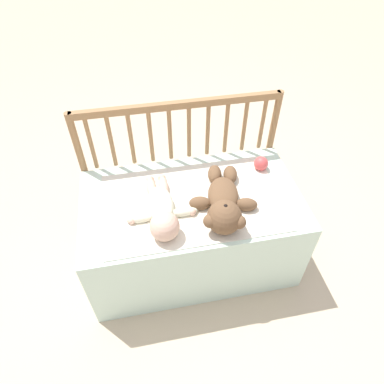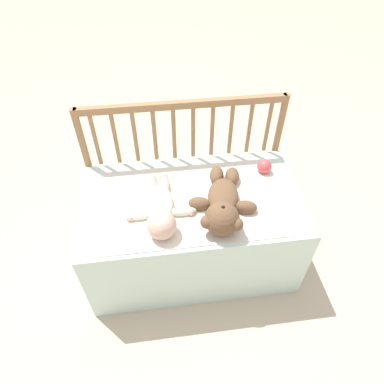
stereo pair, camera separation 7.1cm
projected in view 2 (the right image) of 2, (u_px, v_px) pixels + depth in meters
ground_plane at (192, 255)px, 2.02m from camera, size 12.00×12.00×0.00m
crib_mattress at (192, 230)px, 1.85m from camera, size 1.08×0.61×0.49m
crib_rail at (184, 142)px, 1.84m from camera, size 1.08×0.04×0.83m
blanket at (192, 202)px, 1.66m from camera, size 0.86×0.53×0.01m
teddy_bear at (223, 205)px, 1.57m from camera, size 0.33×0.47×0.16m
baby at (160, 210)px, 1.57m from camera, size 0.33×0.44×0.13m
toy_ball at (264, 166)px, 1.79m from camera, size 0.08×0.08×0.08m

